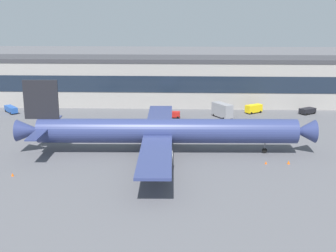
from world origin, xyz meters
TOP-DOWN VIEW (x-y plane):
  - ground_plane at (0.00, 0.00)m, footprint 600.00×600.00m
  - terminal_building at (0.00, 52.62)m, footprint 174.73×16.62m
  - airliner at (-2.63, -0.62)m, footprint 64.37×55.45m
  - baggage_tug at (-1.15, 32.43)m, footprint 3.67×2.21m
  - belt_loader at (-50.68, 37.36)m, footprint 5.61×6.21m
  - catering_truck at (12.86, 33.37)m, footprint 5.91×7.52m
  - crew_van at (22.70, 39.72)m, footprint 5.55×4.72m
  - pushback_tractor at (38.77, 39.18)m, footprint 5.43×4.88m
  - traffic_cone_0 at (-30.06, -16.03)m, footprint 0.51×0.51m
  - traffic_cone_1 at (18.51, -7.25)m, footprint 0.47×0.47m
  - traffic_cone_2 at (-4.33, -16.94)m, footprint 0.50×0.50m
  - traffic_cone_3 at (23.08, -7.07)m, footprint 0.59×0.59m

SIDE VIEW (x-z plane):
  - ground_plane at x=0.00m, z-range 0.00..0.00m
  - traffic_cone_1 at x=18.51m, z-range 0.00..0.59m
  - traffic_cone_2 at x=-4.33m, z-range 0.00..0.63m
  - traffic_cone_0 at x=-30.06m, z-range 0.00..0.64m
  - traffic_cone_3 at x=23.08m, z-range 0.00..0.74m
  - pushback_tractor at x=38.77m, z-range 0.17..1.92m
  - baggage_tug at x=-1.15m, z-range 0.16..2.01m
  - belt_loader at x=-50.68m, z-range 0.18..2.13m
  - crew_van at x=22.70m, z-range 0.18..2.73m
  - catering_truck at x=12.86m, z-range 0.22..4.37m
  - airliner at x=-2.63m, z-range -3.05..12.87m
  - terminal_building at x=0.00m, z-range 0.02..15.49m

